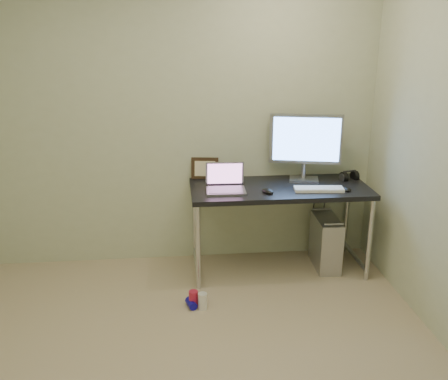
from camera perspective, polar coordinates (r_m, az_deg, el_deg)
wall_back at (r=4.26m, az=-5.99°, el=7.78°), size 3.50×0.02×2.50m
desk at (r=4.19m, az=6.34°, el=-0.70°), size 1.48×0.65×0.75m
tower_computer at (r=4.46m, az=11.53°, el=-5.84°), size 0.20×0.44×0.48m
cable_a at (r=4.61m, az=10.12°, el=-2.57°), size 0.01×0.16×0.69m
cable_b at (r=4.63m, az=11.24°, el=-2.84°), size 0.02×0.11×0.71m
can_red at (r=3.84m, az=-3.50°, el=-12.31°), size 0.08×0.08×0.13m
can_white at (r=3.81m, az=-2.46°, el=-12.57°), size 0.09×0.09×0.13m
can_blue at (r=3.85m, az=-3.76°, el=-12.81°), size 0.09×0.13×0.06m
laptop at (r=4.03m, az=0.16°, el=0.70°), size 0.32×0.27×0.22m
monitor at (r=4.28m, az=9.30°, el=5.42°), size 0.60×0.23×0.57m
keyboard at (r=4.10m, az=10.79°, el=0.11°), size 0.40×0.17×0.02m
mouse_right at (r=4.15m, az=13.88°, el=0.19°), size 0.06×0.10×0.03m
mouse_left at (r=3.99m, az=5.01°, el=-0.00°), size 0.11×0.14×0.04m
headphones at (r=4.45m, az=14.13°, el=1.51°), size 0.17×0.10×0.10m
picture_frame at (r=4.33m, az=-2.21°, el=2.50°), size 0.24×0.10×0.19m
webcam at (r=4.35m, az=-0.14°, el=2.48°), size 0.04×0.04×0.12m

